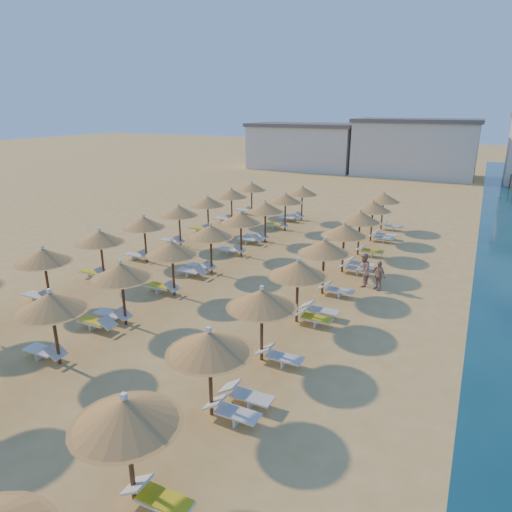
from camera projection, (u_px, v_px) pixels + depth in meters
The scene contains 8 objects.
ground at pixel (226, 309), 20.82m from camera, with size 220.00×220.00×0.00m, color tan.
hotel_blocks at pixel (432, 148), 58.63m from camera, with size 49.43×9.17×8.10m.
parasol_row_east at pixel (312, 258), 20.32m from camera, with size 2.55×33.69×2.90m.
parasol_row_west at pixel (192, 240), 23.01m from camera, with size 2.55×33.69×2.90m.
parasol_row_inland at pixel (162, 217), 27.87m from camera, with size 2.55×26.77×2.90m.
loungers at pixel (222, 278), 23.55m from camera, with size 14.03×31.74×0.66m.
beachgoer_c at pixel (378, 275), 22.78m from camera, with size 0.90×0.38×1.54m, color tan.
beachgoer_b at pixel (363, 270), 23.22m from camera, with size 0.85×0.66×1.76m, color tan.
Camera 1 is at (9.68, -16.44, 8.79)m, focal length 32.00 mm.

